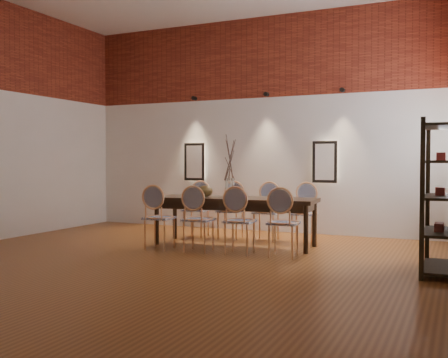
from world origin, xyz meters
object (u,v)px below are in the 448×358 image
at_px(chair_near_b, 198,219).
at_px(chair_near_c, 240,221).
at_px(book, 238,197).
at_px(chair_far_a, 196,210).
at_px(shelving_rack, 440,197).
at_px(bowl, 205,191).
at_px(chair_far_b, 230,211).
at_px(chair_far_c, 266,212).
at_px(chair_near_d, 284,223).
at_px(chair_far_d, 304,213).
at_px(dining_table, 235,221).
at_px(vase, 230,188).
at_px(chair_near_a, 160,218).

xyz_separation_m(chair_near_b, chair_near_c, (0.63, 0.04, 0.00)).
bearing_deg(book, chair_far_a, 149.51).
bearing_deg(shelving_rack, bowl, 167.24).
distance_m(chair_far_b, shelving_rack, 3.71).
bearing_deg(chair_near_c, chair_far_b, 114.75).
bearing_deg(chair_far_c, chair_near_b, 65.25).
bearing_deg(chair_near_d, chair_far_d, 90.00).
bearing_deg(book, bowl, -170.68).
xyz_separation_m(dining_table, chair_near_c, (0.36, -0.66, 0.09)).
height_order(chair_far_c, bowl, chair_far_c).
relative_size(chair_near_d, shelving_rack, 0.52).
bearing_deg(chair_far_b, chair_near_c, 114.75).
distance_m(dining_table, chair_near_b, 0.76).
distance_m(chair_far_a, vase, 1.19).
distance_m(vase, bowl, 0.41).
bearing_deg(bowl, chair_near_b, -71.82).
height_order(dining_table, bowl, bowl).
bearing_deg(chair_near_b, chair_far_c, 65.25).
bearing_deg(chair_near_c, chair_near_d, -0.00).
xyz_separation_m(dining_table, chair_far_b, (-0.36, 0.66, 0.09)).
bearing_deg(chair_far_a, chair_far_c, 180.00).
relative_size(chair_far_b, book, 3.62).
distance_m(chair_far_b, bowl, 0.84).
relative_size(chair_near_c, chair_far_d, 1.00).
relative_size(chair_near_a, shelving_rack, 0.52).
relative_size(chair_near_a, bowl, 3.92).
bearing_deg(chair_far_b, dining_table, 114.75).
height_order(chair_far_b, book, chair_far_b).
distance_m(chair_near_d, book, 1.17).
xyz_separation_m(chair_near_a, chair_near_b, (0.63, 0.04, 0.00)).
distance_m(chair_near_c, vase, 0.90).
bearing_deg(chair_near_a, vase, 38.29).
bearing_deg(chair_near_c, shelving_rack, -8.84).
height_order(chair_near_a, chair_near_b, same).
distance_m(chair_far_b, vase, 0.84).
relative_size(dining_table, chair_far_b, 2.70).
height_order(dining_table, chair_near_c, chair_near_c).
xyz_separation_m(chair_far_b, vase, (0.28, -0.67, 0.43)).
bearing_deg(chair_far_d, chair_far_b, -0.00).
xyz_separation_m(chair_near_d, book, (-0.95, 0.62, 0.30)).
relative_size(chair_near_b, vase, 3.13).
distance_m(chair_near_b, book, 0.83).
bearing_deg(chair_near_c, bowl, 141.27).
height_order(chair_near_a, book, chair_near_a).
relative_size(chair_near_c, book, 3.62).
bearing_deg(vase, chair_near_d, -29.71).
bearing_deg(chair_near_a, bowl, 53.44).
distance_m(chair_far_c, book, 0.79).
relative_size(chair_near_d, book, 3.62).
bearing_deg(chair_near_d, book, 142.64).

